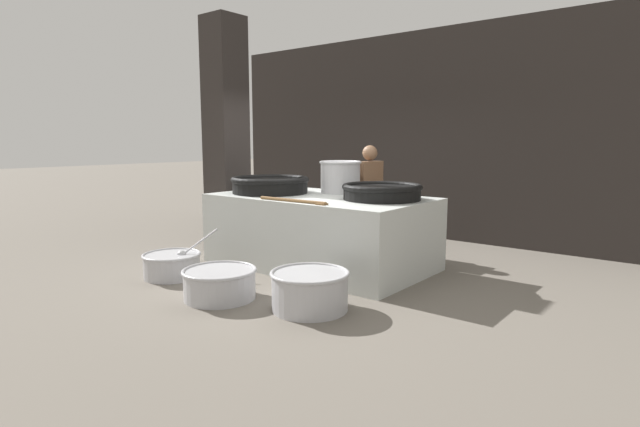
{
  "coord_description": "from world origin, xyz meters",
  "views": [
    {
      "loc": [
        4.23,
        -5.29,
        1.72
      ],
      "look_at": [
        0.0,
        0.0,
        0.73
      ],
      "focal_mm": 28.0,
      "sensor_mm": 36.0,
      "label": 1
    }
  ],
  "objects_px": {
    "prep_bowl_vegetables": "(172,264)",
    "stock_pot": "(340,176)",
    "giant_wok_near": "(270,184)",
    "prep_bowl_extra": "(220,282)",
    "cook": "(369,195)",
    "prep_bowl_meat": "(310,289)",
    "giant_wok_far": "(382,191)"
  },
  "relations": [
    {
      "from": "giant_wok_far",
      "to": "cook",
      "type": "relative_size",
      "value": 0.62
    },
    {
      "from": "stock_pot",
      "to": "prep_bowl_vegetables",
      "type": "xyz_separation_m",
      "value": [
        -1.04,
        -2.17,
        -1.04
      ]
    },
    {
      "from": "stock_pot",
      "to": "giant_wok_near",
      "type": "bearing_deg",
      "value": -138.63
    },
    {
      "from": "stock_pot",
      "to": "prep_bowl_meat",
      "type": "distance_m",
      "value": 2.52
    },
    {
      "from": "prep_bowl_meat",
      "to": "prep_bowl_extra",
      "type": "bearing_deg",
      "value": -161.53
    },
    {
      "from": "prep_bowl_meat",
      "to": "cook",
      "type": "bearing_deg",
      "value": 110.87
    },
    {
      "from": "giant_wok_near",
      "to": "stock_pot",
      "type": "xyz_separation_m",
      "value": [
        0.76,
        0.67,
        0.11
      ]
    },
    {
      "from": "stock_pot",
      "to": "prep_bowl_meat",
      "type": "xyz_separation_m",
      "value": [
        1.12,
        -2.03,
        -0.99
      ]
    },
    {
      "from": "giant_wok_near",
      "to": "prep_bowl_meat",
      "type": "xyz_separation_m",
      "value": [
        1.88,
        -1.36,
        -0.88
      ]
    },
    {
      "from": "giant_wok_near",
      "to": "prep_bowl_extra",
      "type": "relative_size",
      "value": 1.37
    },
    {
      "from": "stock_pot",
      "to": "prep_bowl_extra",
      "type": "height_order",
      "value": "stock_pot"
    },
    {
      "from": "giant_wok_far",
      "to": "prep_bowl_vegetables",
      "type": "bearing_deg",
      "value": -137.47
    },
    {
      "from": "giant_wok_far",
      "to": "prep_bowl_vegetables",
      "type": "xyz_separation_m",
      "value": [
        -1.97,
        -1.81,
        -0.91
      ]
    },
    {
      "from": "cook",
      "to": "prep_bowl_extra",
      "type": "xyz_separation_m",
      "value": [
        -0.01,
        -2.94,
        -0.71
      ]
    },
    {
      "from": "cook",
      "to": "prep_bowl_extra",
      "type": "distance_m",
      "value": 3.02
    },
    {
      "from": "prep_bowl_meat",
      "to": "prep_bowl_extra",
      "type": "relative_size",
      "value": 1.0
    },
    {
      "from": "giant_wok_far",
      "to": "cook",
      "type": "distance_m",
      "value": 1.25
    },
    {
      "from": "giant_wok_near",
      "to": "cook",
      "type": "xyz_separation_m",
      "value": [
        0.88,
        1.24,
        -0.21
      ]
    },
    {
      "from": "cook",
      "to": "giant_wok_near",
      "type": "bearing_deg",
      "value": 58.14
    },
    {
      "from": "prep_bowl_extra",
      "to": "giant_wok_near",
      "type": "bearing_deg",
      "value": 117.11
    },
    {
      "from": "giant_wok_far",
      "to": "prep_bowl_extra",
      "type": "distance_m",
      "value": 2.34
    },
    {
      "from": "giant_wok_far",
      "to": "stock_pot",
      "type": "relative_size",
      "value": 1.68
    },
    {
      "from": "prep_bowl_vegetables",
      "to": "prep_bowl_extra",
      "type": "height_order",
      "value": "prep_bowl_vegetables"
    },
    {
      "from": "cook",
      "to": "prep_bowl_meat",
      "type": "distance_m",
      "value": 2.87
    },
    {
      "from": "giant_wok_near",
      "to": "prep_bowl_meat",
      "type": "bearing_deg",
      "value": -35.98
    },
    {
      "from": "giant_wok_near",
      "to": "prep_bowl_extra",
      "type": "bearing_deg",
      "value": -62.89
    },
    {
      "from": "giant_wok_near",
      "to": "giant_wok_far",
      "type": "height_order",
      "value": "giant_wok_near"
    },
    {
      "from": "prep_bowl_vegetables",
      "to": "stock_pot",
      "type": "bearing_deg",
      "value": 64.36
    },
    {
      "from": "giant_wok_far",
      "to": "stock_pot",
      "type": "distance_m",
      "value": 1.01
    },
    {
      "from": "cook",
      "to": "prep_bowl_extra",
      "type": "relative_size",
      "value": 2.02
    },
    {
      "from": "prep_bowl_meat",
      "to": "giant_wok_far",
      "type": "bearing_deg",
      "value": 96.35
    },
    {
      "from": "prep_bowl_meat",
      "to": "prep_bowl_vegetables",
      "type": "bearing_deg",
      "value": -176.21
    }
  ]
}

